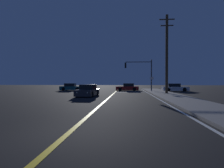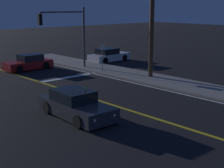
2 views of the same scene
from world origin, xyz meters
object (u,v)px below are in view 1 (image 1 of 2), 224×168
(car_following_oncoming_white, at_px, (175,88))
(traffic_signal_near_right, at_px, (141,70))
(street_sign_corner, at_px, (152,82))
(utility_pole_right, at_px, (167,53))
(car_mid_block_red, at_px, (127,87))
(car_distant_tail_charcoal, at_px, (88,91))
(car_lead_oncoming_teal, at_px, (71,87))

(car_following_oncoming_white, bearing_deg, traffic_signal_near_right, -78.51)
(street_sign_corner, bearing_deg, utility_pole_right, -71.04)
(car_mid_block_red, relative_size, utility_pole_right, 0.41)
(utility_pole_right, bearing_deg, car_following_oncoming_white, 69.49)
(car_distant_tail_charcoal, distance_m, utility_pole_right, 11.40)
(car_mid_block_red, bearing_deg, traffic_signal_near_right, -141.78)
(car_distant_tail_charcoal, distance_m, car_following_oncoming_white, 17.35)
(car_following_oncoming_white, distance_m, street_sign_corner, 6.19)
(car_following_oncoming_white, height_order, street_sign_corner, street_sign_corner)
(street_sign_corner, bearing_deg, traffic_signal_near_right, 116.79)
(car_following_oncoming_white, bearing_deg, car_mid_block_red, -101.79)
(utility_pole_right, bearing_deg, car_distant_tail_charcoal, -160.43)
(car_following_oncoming_white, relative_size, street_sign_corner, 1.82)
(car_lead_oncoming_teal, xyz_separation_m, utility_pole_right, (15.74, -9.48, 4.79))
(utility_pole_right, bearing_deg, traffic_signal_near_right, 112.26)
(car_lead_oncoming_teal, relative_size, traffic_signal_near_right, 0.79)
(car_following_oncoming_white, height_order, traffic_signal_near_right, traffic_signal_near_right)
(car_distant_tail_charcoal, bearing_deg, street_sign_corner, -135.59)
(car_mid_block_red, xyz_separation_m, car_lead_oncoming_teal, (-10.62, -0.24, 0.00))
(car_lead_oncoming_teal, relative_size, utility_pole_right, 0.41)
(car_following_oncoming_white, relative_size, utility_pole_right, 0.43)
(car_following_oncoming_white, height_order, utility_pole_right, utility_pole_right)
(traffic_signal_near_right, distance_m, utility_pole_right, 7.63)
(car_distant_tail_charcoal, bearing_deg, utility_pole_right, -158.11)
(car_distant_tail_charcoal, height_order, car_following_oncoming_white, same)
(car_mid_block_red, bearing_deg, street_sign_corner, -147.37)
(car_mid_block_red, bearing_deg, car_distant_tail_charcoal, 159.94)
(car_following_oncoming_white, bearing_deg, car_distant_tail_charcoal, -49.03)
(car_distant_tail_charcoal, distance_m, street_sign_corner, 11.30)
(traffic_signal_near_right, relative_size, street_sign_corner, 2.21)
(car_mid_block_red, xyz_separation_m, street_sign_corner, (3.72, -5.65, 1.06))
(car_distant_tail_charcoal, xyz_separation_m, utility_pole_right, (9.75, 3.47, 4.79))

